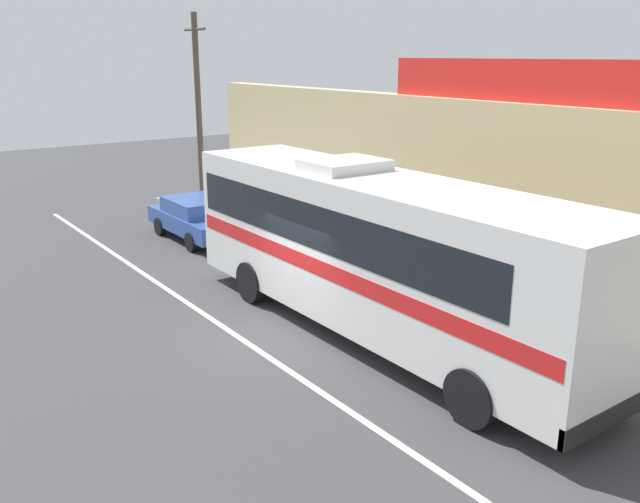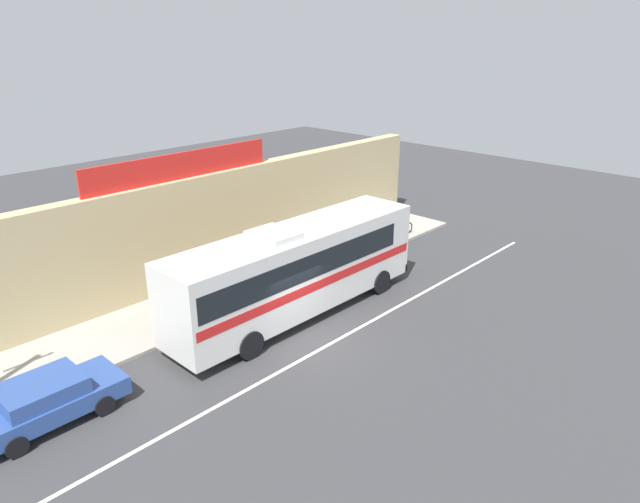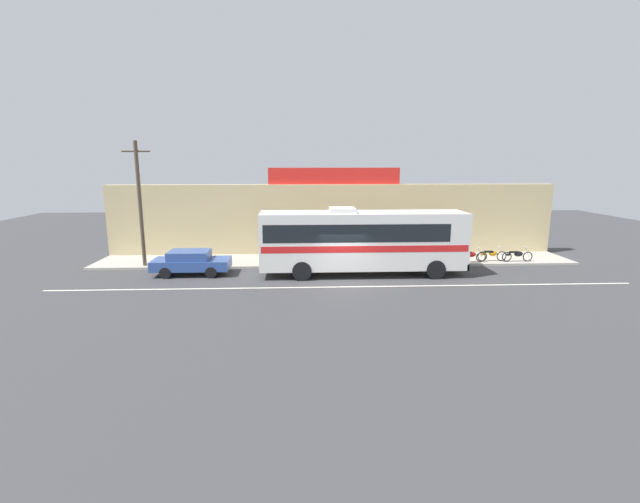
{
  "view_description": "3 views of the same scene",
  "coord_description": "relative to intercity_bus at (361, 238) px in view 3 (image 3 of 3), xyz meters",
  "views": [
    {
      "loc": [
        11.74,
        -7.38,
        6.04
      ],
      "look_at": [
        -1.43,
        2.17,
        1.22
      ],
      "focal_mm": 37.68,
      "sensor_mm": 36.0,
      "label": 1
    },
    {
      "loc": [
        -12.9,
        -12.96,
        10.65
      ],
      "look_at": [
        2.77,
        1.95,
        2.2
      ],
      "focal_mm": 32.02,
      "sensor_mm": 36.0,
      "label": 2
    },
    {
      "loc": [
        -2.27,
        -22.35,
        6.2
      ],
      "look_at": [
        -1.13,
        2.29,
        1.23
      ],
      "focal_mm": 24.72,
      "sensor_mm": 36.0,
      "label": 3
    }
  ],
  "objects": [
    {
      "name": "ground_plane",
      "position": [
        -1.15,
        -1.73,
        -2.07
      ],
      "size": [
        70.0,
        70.0,
        0.0
      ],
      "primitive_type": "plane",
      "color": "#3A3A3D"
    },
    {
      "name": "sidewalk_slab",
      "position": [
        -1.15,
        3.47,
        -2.0
      ],
      "size": [
        30.0,
        3.6,
        0.14
      ],
      "primitive_type": "cube",
      "color": "#A8A399",
      "rests_on": "ground_plane"
    },
    {
      "name": "storefront_facade",
      "position": [
        -1.15,
        5.62,
        0.33
      ],
      "size": [
        30.0,
        0.7,
        4.8
      ],
      "primitive_type": "cube",
      "color": "tan",
      "rests_on": "ground_plane"
    },
    {
      "name": "storefront_billboard",
      "position": [
        -1.09,
        5.62,
        3.28
      ],
      "size": [
        8.81,
        0.12,
        1.1
      ],
      "primitive_type": "cube",
      "color": "red",
      "rests_on": "storefront_facade"
    },
    {
      "name": "road_center_stripe",
      "position": [
        -1.15,
        -2.53,
        -2.06
      ],
      "size": [
        30.0,
        0.14,
        0.01
      ],
      "primitive_type": "cube",
      "color": "silver",
      "rests_on": "ground_plane"
    },
    {
      "name": "intercity_bus",
      "position": [
        0.0,
        0.0,
        0.0
      ],
      "size": [
        11.38,
        2.61,
        3.78
      ],
      "color": "silver",
      "rests_on": "ground_plane"
    },
    {
      "name": "parked_car",
      "position": [
        -9.56,
        0.42,
        -1.33
      ],
      "size": [
        4.26,
        1.91,
        1.37
      ],
      "color": "#2D4C93",
      "rests_on": "ground_plane"
    },
    {
      "name": "utility_pole",
      "position": [
        -12.77,
        2.21,
        1.87
      ],
      "size": [
        1.6,
        0.22,
        7.32
      ],
      "color": "brown",
      "rests_on": "sidewalk_slab"
    },
    {
      "name": "motorcycle_green",
      "position": [
        7.14,
        2.2,
        -1.5
      ],
      "size": [
        1.96,
        0.56,
        0.94
      ],
      "color": "black",
      "rests_on": "sidewalk_slab"
    },
    {
      "name": "motorcycle_blue",
      "position": [
        10.13,
        2.22,
        -1.5
      ],
      "size": [
        1.95,
        0.56,
        0.94
      ],
      "color": "black",
      "rests_on": "sidewalk_slab"
    },
    {
      "name": "motorcycle_red",
      "position": [
        8.61,
        2.42,
        -1.5
      ],
      "size": [
        1.86,
        0.56,
        0.94
      ],
      "color": "black",
      "rests_on": "sidewalk_slab"
    },
    {
      "name": "motorcycle_purple",
      "position": [
        5.46,
        2.3,
        -1.5
      ],
      "size": [
        1.93,
        0.56,
        0.94
      ],
      "color": "black",
      "rests_on": "sidewalk_slab"
    },
    {
      "name": "pedestrian_near_shop",
      "position": [
        0.85,
        3.23,
        -1.0
      ],
      "size": [
        0.3,
        0.48,
        1.6
      ],
      "color": "brown",
      "rests_on": "sidewalk_slab"
    }
  ]
}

